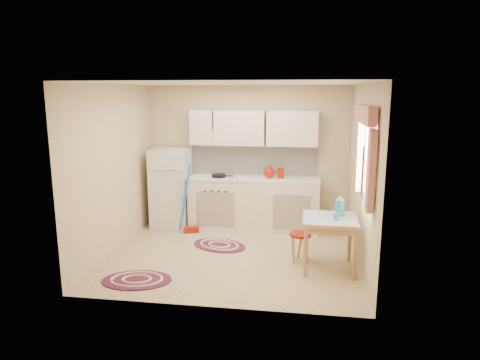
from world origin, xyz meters
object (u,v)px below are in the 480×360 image
(base_cabinets, at_px, (254,204))
(table, at_px, (329,244))
(fridge, at_px, (171,188))
(stool, at_px, (300,247))

(base_cabinets, xyz_separation_m, table, (1.21, -1.62, -0.08))
(fridge, distance_m, base_cabinets, 1.51)
(fridge, bearing_deg, stool, -30.59)
(table, distance_m, stool, 0.46)
(fridge, xyz_separation_m, table, (2.69, -1.57, -0.34))
(table, height_order, stool, table)
(table, bearing_deg, stool, 152.10)
(table, bearing_deg, fridge, 149.79)
(fridge, height_order, stool, fridge)
(base_cabinets, height_order, table, base_cabinets)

